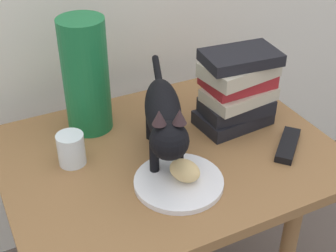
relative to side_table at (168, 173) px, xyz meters
The scene contains 8 objects.
side_table is the anchor object (origin of this frame).
plate 0.16m from the side_table, 105.59° to the right, with size 0.22×0.22×0.01m, color white.
bread_roll 0.18m from the side_table, 99.41° to the right, with size 0.08×0.06×0.05m, color #E0BC7A.
cat 0.21m from the side_table, 128.67° to the right, with size 0.21×0.45×0.23m.
book_stack 0.30m from the side_table, ahead, with size 0.22×0.16×0.23m.
green_vase 0.35m from the side_table, 124.98° to the left, with size 0.13×0.13×0.32m, color #196B38.
candle_jar 0.27m from the side_table, 165.00° to the left, with size 0.07×0.07×0.08m.
tv_remote 0.33m from the side_table, 24.06° to the right, with size 0.15×0.04×0.02m, color black.
Camera 1 is at (-0.45, -0.92, 1.35)m, focal length 51.04 mm.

